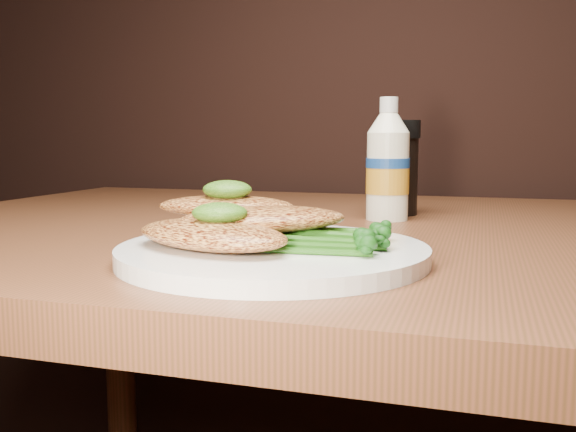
% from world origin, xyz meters
% --- Properties ---
extents(plate, '(0.26, 0.26, 0.01)m').
position_xyz_m(plate, '(-0.03, 0.82, 0.76)').
color(plate, white).
rests_on(plate, dining_table).
extents(chicken_front, '(0.16, 0.12, 0.02)m').
position_xyz_m(chicken_front, '(-0.07, 0.79, 0.78)').
color(chicken_front, '#DB9245').
rests_on(chicken_front, plate).
extents(chicken_mid, '(0.16, 0.14, 0.02)m').
position_xyz_m(chicken_mid, '(-0.04, 0.83, 0.78)').
color(chicken_mid, '#DB9245').
rests_on(chicken_mid, plate).
extents(chicken_back, '(0.14, 0.08, 0.02)m').
position_xyz_m(chicken_back, '(-0.09, 0.86, 0.79)').
color(chicken_back, '#DB9245').
rests_on(chicken_back, plate).
extents(pesto_front, '(0.05, 0.05, 0.02)m').
position_xyz_m(pesto_front, '(-0.06, 0.79, 0.79)').
color(pesto_front, '#123507').
rests_on(pesto_front, chicken_front).
extents(pesto_back, '(0.06, 0.05, 0.02)m').
position_xyz_m(pesto_back, '(-0.08, 0.86, 0.81)').
color(pesto_back, '#123507').
rests_on(pesto_back, chicken_back).
extents(broccolini_bundle, '(0.14, 0.12, 0.02)m').
position_xyz_m(broccolini_bundle, '(0.02, 0.82, 0.77)').
color(broccolini_bundle, '#225713').
rests_on(broccolini_bundle, plate).
extents(mayo_bottle, '(0.06, 0.06, 0.15)m').
position_xyz_m(mayo_bottle, '(0.03, 1.11, 0.83)').
color(mayo_bottle, white).
rests_on(mayo_bottle, dining_table).
extents(pepper_grinder, '(0.07, 0.07, 0.13)m').
position_xyz_m(pepper_grinder, '(0.04, 1.17, 0.81)').
color(pepper_grinder, black).
rests_on(pepper_grinder, dining_table).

